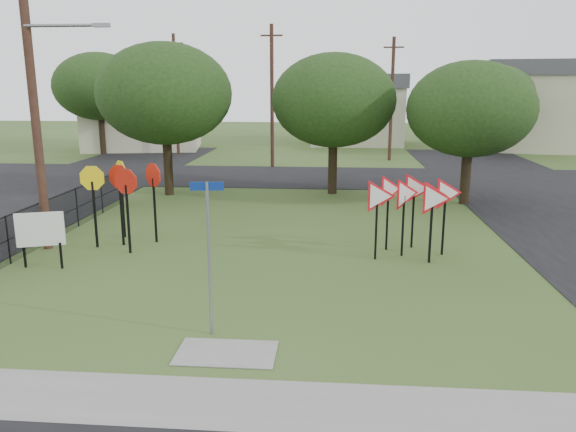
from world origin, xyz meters
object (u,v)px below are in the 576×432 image
Objects in this scene: street_name_sign at (209,250)px; info_board at (40,232)px; yield_sign_cluster at (413,198)px; stop_sign_cluster at (123,186)px.

info_board is at bearing 145.76° from street_name_sign.
yield_sign_cluster is 11.19m from info_board.
yield_sign_cluster is at bearing 50.84° from street_name_sign.
stop_sign_cluster is 3.18m from info_board.
street_name_sign is at bearing -129.16° from yield_sign_cluster.
yield_sign_cluster reaches higher than info_board.
stop_sign_cluster reaches higher than info_board.
info_board is (-10.95, -2.17, -0.76)m from yield_sign_cluster.
street_name_sign is 1.99× the size of info_board.
street_name_sign is 1.22× the size of stop_sign_cluster.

